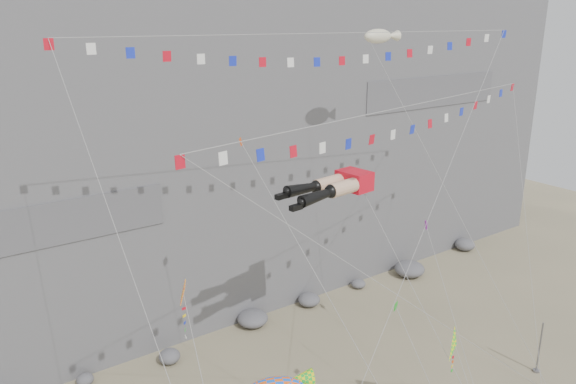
# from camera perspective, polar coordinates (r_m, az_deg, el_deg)

# --- Properties ---
(cliff) EXTENTS (80.00, 28.00, 50.00)m
(cliff) POSITION_cam_1_polar(r_m,az_deg,el_deg) (55.61, -12.65, 16.92)
(cliff) COLOR slate
(cliff) RESTS_ON ground
(talus_boulders) EXTENTS (60.00, 3.00, 1.20)m
(talus_boulders) POSITION_cam_1_polar(r_m,az_deg,el_deg) (48.77, -3.61, -12.73)
(talus_boulders) COLOR slate
(talus_boulders) RESTS_ON ground
(anchor_pole_right) EXTENTS (0.12, 0.12, 4.07)m
(anchor_pole_right) POSITION_cam_1_polar(r_m,az_deg,el_deg) (46.14, 24.19, -14.21)
(anchor_pole_right) COLOR slate
(anchor_pole_right) RESTS_ON ground
(legs_kite) EXTENTS (7.18, 15.75, 20.74)m
(legs_kite) POSITION_cam_1_polar(r_m,az_deg,el_deg) (35.34, 4.71, 0.58)
(legs_kite) COLOR red
(legs_kite) RESTS_ON ground
(flag_banner_upper) EXTENTS (32.08, 13.92, 30.45)m
(flag_banner_upper) POSITION_cam_1_polar(r_m,az_deg,el_deg) (35.37, 4.31, 15.74)
(flag_banner_upper) COLOR red
(flag_banner_upper) RESTS_ON ground
(flag_banner_lower) EXTENTS (31.24, 8.93, 23.00)m
(flag_banner_lower) POSITION_cam_1_polar(r_m,az_deg,el_deg) (33.31, 11.77, 8.44)
(flag_banner_lower) COLOR red
(flag_banner_lower) RESTS_ON ground
(harlequin_kite) EXTENTS (1.90, 7.56, 14.30)m
(harlequin_kite) POSITION_cam_1_polar(r_m,az_deg,el_deg) (26.95, -10.59, -10.07)
(harlequin_kite) COLOR red
(harlequin_kite) RESTS_ON ground
(delta_kite) EXTENTS (2.61, 6.27, 8.96)m
(delta_kite) POSITION_cam_1_polar(r_m,az_deg,el_deg) (35.27, 16.59, -14.60)
(delta_kite) COLOR #FFF30D
(delta_kite) RESTS_ON ground
(blimp_windsock) EXTENTS (6.60, 14.61, 27.80)m
(blimp_windsock) POSITION_cam_1_polar(r_m,az_deg,el_deg) (42.71, 9.17, 15.25)
(blimp_windsock) COLOR beige
(blimp_windsock) RESTS_ON ground
(small_kite_a) EXTENTS (5.14, 13.70, 22.99)m
(small_kite_a) POSITION_cam_1_polar(r_m,az_deg,el_deg) (31.32, -4.10, 3.85)
(small_kite_a) COLOR #DC4812
(small_kite_a) RESTS_ON ground
(small_kite_b) EXTENTS (5.22, 11.26, 15.86)m
(small_kite_b) POSITION_cam_1_polar(r_m,az_deg,el_deg) (40.75, 13.91, -3.53)
(small_kite_b) COLOR purple
(small_kite_b) RESTS_ON ground
(small_kite_c) EXTENTS (0.99, 8.31, 11.96)m
(small_kite_c) POSITION_cam_1_polar(r_m,az_deg,el_deg) (33.36, 11.05, -11.67)
(small_kite_c) COLOR green
(small_kite_c) RESTS_ON ground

